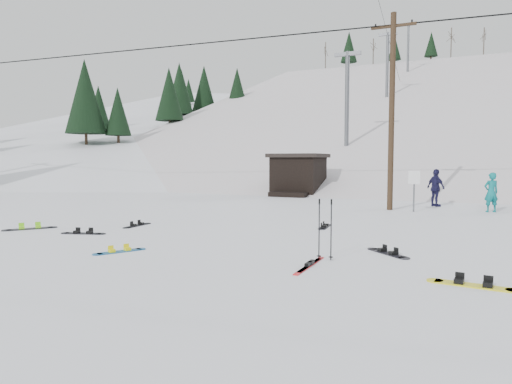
% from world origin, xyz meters
% --- Properties ---
extents(ground, '(200.00, 200.00, 0.00)m').
position_xyz_m(ground, '(0.00, 0.00, 0.00)').
color(ground, white).
rests_on(ground, ground).
extents(ski_slope, '(60.00, 85.24, 65.97)m').
position_xyz_m(ski_slope, '(0.00, 55.00, -12.00)').
color(ski_slope, silver).
rests_on(ski_slope, ground).
extents(ridge_left, '(47.54, 95.03, 58.38)m').
position_xyz_m(ridge_left, '(-36.00, 48.00, -11.00)').
color(ridge_left, white).
rests_on(ridge_left, ground).
extents(treeline_left, '(20.00, 64.00, 10.00)m').
position_xyz_m(treeline_left, '(-34.00, 40.00, 0.00)').
color(treeline_left, black).
rests_on(treeline_left, ground).
extents(treeline_crest, '(50.00, 6.00, 10.00)m').
position_xyz_m(treeline_crest, '(0.00, 86.00, 0.00)').
color(treeline_crest, black).
rests_on(treeline_crest, ski_slope).
extents(utility_pole, '(2.00, 0.26, 9.00)m').
position_xyz_m(utility_pole, '(2.00, 14.00, 4.68)').
color(utility_pole, '#3A2819').
rests_on(utility_pole, ground).
extents(trail_sign, '(0.50, 0.09, 1.85)m').
position_xyz_m(trail_sign, '(3.10, 13.58, 1.27)').
color(trail_sign, '#595B60').
rests_on(trail_sign, ground).
extents(lift_hut, '(3.40, 4.10, 2.75)m').
position_xyz_m(lift_hut, '(-5.00, 20.94, 1.36)').
color(lift_hut, black).
rests_on(lift_hut, ground).
extents(lift_tower_near, '(2.20, 0.36, 8.00)m').
position_xyz_m(lift_tower_near, '(-4.00, 30.00, 7.86)').
color(lift_tower_near, '#595B60').
rests_on(lift_tower_near, ski_slope).
extents(lift_tower_mid, '(2.20, 0.36, 8.00)m').
position_xyz_m(lift_tower_mid, '(-4.00, 50.00, 14.36)').
color(lift_tower_mid, '#595B60').
rests_on(lift_tower_mid, ski_slope).
extents(lift_tower_far, '(2.20, 0.36, 8.00)m').
position_xyz_m(lift_tower_far, '(-4.00, 70.00, 20.86)').
color(lift_tower_far, '#595B60').
rests_on(lift_tower_far, ski_slope).
extents(hero_snowboard, '(0.79, 1.23, 0.10)m').
position_xyz_m(hero_snowboard, '(-2.66, 1.03, 0.02)').
color(hero_snowboard, '#175C95').
rests_on(hero_snowboard, ground).
extents(hero_skis, '(0.11, 1.85, 0.10)m').
position_xyz_m(hero_skis, '(2.17, 1.60, 0.03)').
color(hero_skis, red).
rests_on(hero_skis, ground).
extents(ski_poles, '(0.39, 0.10, 1.42)m').
position_xyz_m(ski_poles, '(2.29, 2.38, 0.73)').
color(ski_poles, black).
rests_on(ski_poles, ground).
extents(board_scatter_a, '(1.42, 0.63, 0.10)m').
position_xyz_m(board_scatter_a, '(-5.67, 2.77, 0.03)').
color(board_scatter_a, black).
rests_on(board_scatter_a, ground).
extents(board_scatter_b, '(0.31, 1.43, 0.10)m').
position_xyz_m(board_scatter_b, '(-5.27, 4.87, 0.03)').
color(board_scatter_b, black).
rests_on(board_scatter_b, ground).
extents(board_scatter_c, '(1.12, 1.45, 0.12)m').
position_xyz_m(board_scatter_c, '(-8.04, 2.74, 0.03)').
color(board_scatter_c, black).
rests_on(board_scatter_c, ground).
extents(board_scatter_d, '(1.15, 1.09, 0.10)m').
position_xyz_m(board_scatter_d, '(3.52, 3.66, 0.03)').
color(board_scatter_d, black).
rests_on(board_scatter_d, ground).
extents(board_scatter_e, '(1.63, 0.45, 0.11)m').
position_xyz_m(board_scatter_e, '(5.41, 1.33, 0.03)').
color(board_scatter_e, '#FFF11C').
rests_on(board_scatter_e, ground).
extents(board_scatter_f, '(0.37, 1.37, 0.10)m').
position_xyz_m(board_scatter_f, '(0.82, 7.36, 0.02)').
color(board_scatter_f, black).
rests_on(board_scatter_f, ground).
extents(skier_teal, '(0.77, 0.68, 1.77)m').
position_xyz_m(skier_teal, '(6.23, 14.98, 0.89)').
color(skier_teal, '#0B6D71').
rests_on(skier_teal, ground).
extents(skier_navy, '(1.12, 1.09, 1.88)m').
position_xyz_m(skier_navy, '(3.83, 16.59, 0.94)').
color(skier_navy, '#1A183D').
rests_on(skier_navy, ground).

